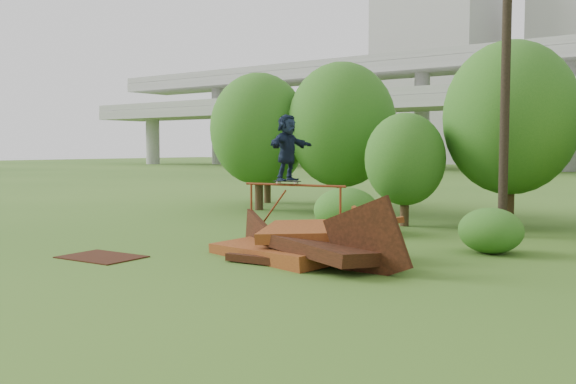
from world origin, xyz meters
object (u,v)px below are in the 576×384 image
Objects in this scene: skater at (287,148)px; flat_plate at (102,257)px; utility_pole at (506,52)px; scrap_pile at (307,245)px.

flat_plate is (-2.98, -3.78, -2.74)m from skater.
flat_plate is at bearing -124.54° from utility_pole.
flat_plate is (-4.35, -2.76, -0.36)m from scrap_pile.
skater reaches higher than flat_plate.
skater is 5.54m from flat_plate.
skater is 7.71m from utility_pole.
utility_pole is at bearing -30.84° from skater.
flat_plate is at bearing 142.91° from skater.
utility_pole is (6.77, 9.84, 5.64)m from flat_plate.
utility_pole reaches higher than flat_plate.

